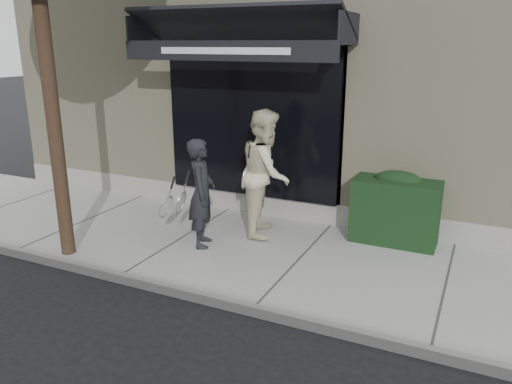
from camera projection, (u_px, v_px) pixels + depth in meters
The scene contains 7 objects.
ground at pixel (300, 265), 7.30m from camera, with size 80.00×80.00×0.00m, color black.
sidewalk at pixel (300, 261), 7.28m from camera, with size 20.00×3.00×0.12m, color #9B9A96.
curb at pixel (255, 310), 5.94m from camera, with size 20.00×0.10×0.14m, color gray.
building_facade at pixel (383, 61), 10.81m from camera, with size 14.30×8.04×5.64m.
hedge at pixel (396, 208), 7.75m from camera, with size 1.30×0.70×1.14m.
pedestrian_front at pixel (201, 193), 7.51m from camera, with size 0.82×0.86×1.66m.
pedestrian_back at pixel (266, 173), 7.95m from camera, with size 1.03×1.17×2.03m.
Camera 1 is at (2.27, -6.32, 3.13)m, focal length 35.00 mm.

